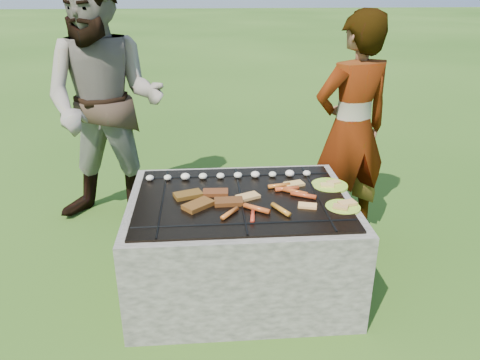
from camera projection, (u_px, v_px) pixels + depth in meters
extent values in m
plane|color=#244912|center=(241.00, 284.00, 2.96)|extent=(60.00, 60.00, 0.00)
cube|color=#A9A196|center=(236.00, 213.00, 3.22)|extent=(1.30, 0.18, 0.60)
cube|color=#A49C92|center=(247.00, 284.00, 2.46)|extent=(1.30, 0.18, 0.60)
cube|color=gray|center=(148.00, 247.00, 2.80)|extent=(0.18, 0.64, 0.60)
cube|color=#A7A094|center=(331.00, 240.00, 2.88)|extent=(0.18, 0.64, 0.60)
cube|color=black|center=(241.00, 252.00, 2.86)|extent=(0.94, 0.64, 0.48)
sphere|color=#FF5914|center=(241.00, 220.00, 2.78)|extent=(0.10, 0.10, 0.10)
cube|color=black|center=(241.00, 198.00, 2.72)|extent=(1.20, 0.90, 0.01)
cylinder|color=black|center=(163.00, 200.00, 2.68)|extent=(0.01, 0.88, 0.01)
cylinder|color=black|center=(241.00, 197.00, 2.72)|extent=(0.01, 0.88, 0.01)
cylinder|color=black|center=(317.00, 195.00, 2.75)|extent=(0.01, 0.88, 0.01)
cylinder|color=black|center=(246.00, 224.00, 2.42)|extent=(1.18, 0.01, 0.01)
cylinder|color=black|center=(237.00, 176.00, 3.01)|extent=(1.18, 0.01, 0.01)
ellipsoid|color=beige|center=(150.00, 178.00, 2.94)|extent=(0.05, 0.05, 0.04)
ellipsoid|color=beige|center=(168.00, 177.00, 2.94)|extent=(0.05, 0.05, 0.03)
ellipsoid|color=white|center=(185.00, 176.00, 2.95)|extent=(0.06, 0.06, 0.04)
ellipsoid|color=beige|center=(203.00, 176.00, 2.96)|extent=(0.05, 0.05, 0.04)
ellipsoid|color=#EDE7C9|center=(221.00, 176.00, 2.97)|extent=(0.05, 0.05, 0.04)
ellipsoid|color=#E9E4C6|center=(238.00, 175.00, 2.97)|extent=(0.05, 0.05, 0.04)
ellipsoid|color=beige|center=(255.00, 174.00, 2.98)|extent=(0.06, 0.06, 0.04)
ellipsoid|color=beige|center=(273.00, 174.00, 2.99)|extent=(0.05, 0.05, 0.03)
ellipsoid|color=#F4E3CE|center=(290.00, 173.00, 3.00)|extent=(0.06, 0.06, 0.04)
ellipsoid|color=beige|center=(307.00, 173.00, 3.01)|extent=(0.05, 0.05, 0.03)
cube|color=#945E1A|center=(188.00, 195.00, 2.72)|extent=(0.18, 0.14, 0.02)
cube|color=#98451B|center=(216.00, 193.00, 2.75)|extent=(0.15, 0.09, 0.02)
cube|color=#985A1B|center=(198.00, 205.00, 2.60)|extent=(0.19, 0.19, 0.03)
cube|color=brown|center=(229.00, 202.00, 2.64)|extent=(0.16, 0.09, 0.02)
cylinder|color=orange|center=(279.00, 186.00, 2.84)|extent=(0.14, 0.05, 0.03)
cylinder|color=orange|center=(287.00, 189.00, 2.80)|extent=(0.15, 0.04, 0.03)
cylinder|color=#C1661F|center=(295.00, 192.00, 2.75)|extent=(0.14, 0.11, 0.03)
cylinder|color=#BD391F|center=(304.00, 195.00, 2.71)|extent=(0.15, 0.09, 0.03)
cylinder|color=#C96A21|center=(257.00, 209.00, 2.55)|extent=(0.15, 0.12, 0.03)
cylinder|color=#BF721F|center=(281.00, 209.00, 2.54)|extent=(0.10, 0.15, 0.03)
cylinder|color=orange|center=(230.00, 213.00, 2.50)|extent=(0.11, 0.13, 0.03)
cylinder|color=red|center=(253.00, 216.00, 2.48)|extent=(0.04, 0.13, 0.02)
cube|color=tan|center=(248.00, 196.00, 2.71)|extent=(0.15, 0.12, 0.02)
cube|color=#F5C07D|center=(307.00, 206.00, 2.60)|extent=(0.11, 0.08, 0.01)
cube|color=#DCB970|center=(294.00, 184.00, 2.87)|extent=(0.13, 0.10, 0.02)
cylinder|color=#E5FA3B|center=(329.00, 186.00, 2.88)|extent=(0.29, 0.29, 0.01)
cube|color=#FAE87F|center=(327.00, 185.00, 2.86)|extent=(0.09, 0.06, 0.01)
cube|color=#EACE77|center=(333.00, 182.00, 2.90)|extent=(0.09, 0.07, 0.01)
cylinder|color=#D8FF3C|center=(343.00, 207.00, 2.61)|extent=(0.25, 0.25, 0.01)
cube|color=tan|center=(340.00, 207.00, 2.58)|extent=(0.09, 0.08, 0.01)
cube|color=#DAB66F|center=(347.00, 203.00, 2.62)|extent=(0.11, 0.08, 0.02)
imported|color=#9D9483|center=(351.00, 130.00, 3.27)|extent=(0.67, 0.54, 1.61)
imported|color=#A19586|center=(105.00, 104.00, 3.41)|extent=(1.02, 0.86, 1.88)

